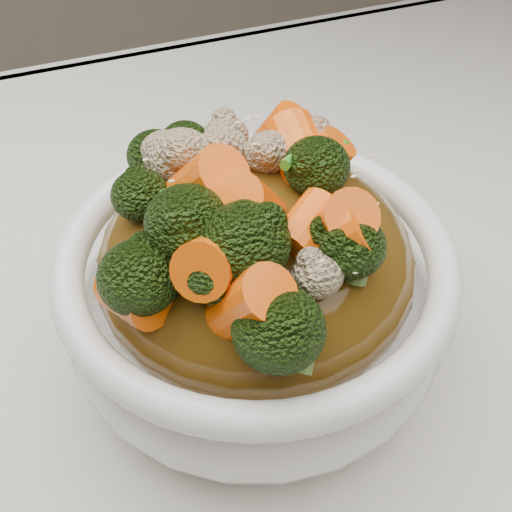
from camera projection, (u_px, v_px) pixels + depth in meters
name	position (u px, v px, depth m)	size (l,w,h in m)	color
dining_table	(213.00, 511.00, 0.70)	(1.20, 0.80, 0.75)	brown
tablecloth	(189.00, 321.00, 0.45)	(1.20, 0.80, 0.04)	silver
bowl	(256.00, 295.00, 0.38)	(0.24, 0.24, 0.09)	white
sauce_base	(256.00, 260.00, 0.36)	(0.19, 0.19, 0.10)	#53370E
carrots	(256.00, 167.00, 0.31)	(0.19, 0.19, 0.05)	#FF5E08
broccoli	(256.00, 169.00, 0.31)	(0.19, 0.19, 0.05)	black
cauliflower	(256.00, 172.00, 0.31)	(0.19, 0.19, 0.04)	#CFB68D
scallions	(256.00, 166.00, 0.31)	(0.14, 0.14, 0.02)	#2A801D
sesame_seeds	(256.00, 166.00, 0.31)	(0.17, 0.17, 0.01)	beige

